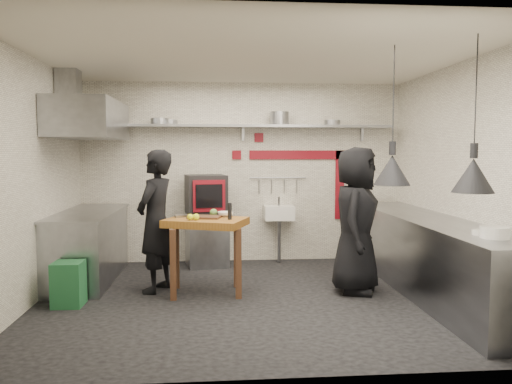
{
  "coord_description": "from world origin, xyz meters",
  "views": [
    {
      "loc": [
        -0.46,
        -5.75,
        1.72
      ],
      "look_at": [
        0.05,
        0.3,
        1.24
      ],
      "focal_mm": 35.0,
      "sensor_mm": 36.0,
      "label": 1
    }
  ],
  "objects": [
    {
      "name": "floor",
      "position": [
        0.0,
        0.0,
        0.0
      ],
      "size": [
        5.0,
        5.0,
        0.0
      ],
      "primitive_type": "plane",
      "color": "black",
      "rests_on": "ground"
    },
    {
      "name": "ceiling",
      "position": [
        0.0,
        0.0,
        2.8
      ],
      "size": [
        5.0,
        5.0,
        0.0
      ],
      "primitive_type": "plane",
      "color": "silver",
      "rests_on": "floor"
    },
    {
      "name": "wall_back",
      "position": [
        0.0,
        2.1,
        1.4
      ],
      "size": [
        5.0,
        0.04,
        2.8
      ],
      "primitive_type": "cube",
      "color": "silver",
      "rests_on": "floor"
    },
    {
      "name": "wall_front",
      "position": [
        0.0,
        -2.1,
        1.4
      ],
      "size": [
        5.0,
        0.04,
        2.8
      ],
      "primitive_type": "cube",
      "color": "silver",
      "rests_on": "floor"
    },
    {
      "name": "wall_left",
      "position": [
        -2.5,
        0.0,
        1.4
      ],
      "size": [
        0.04,
        4.2,
        2.8
      ],
      "primitive_type": "cube",
      "color": "silver",
      "rests_on": "floor"
    },
    {
      "name": "wall_right",
      "position": [
        2.5,
        0.0,
        1.4
      ],
      "size": [
        0.04,
        4.2,
        2.8
      ],
      "primitive_type": "cube",
      "color": "silver",
      "rests_on": "floor"
    },
    {
      "name": "red_band_horiz",
      "position": [
        0.95,
        2.08,
        1.68
      ],
      "size": [
        1.7,
        0.02,
        0.14
      ],
      "primitive_type": "cube",
      "color": "maroon",
      "rests_on": "wall_back"
    },
    {
      "name": "red_band_vert",
      "position": [
        1.55,
        2.08,
        1.2
      ],
      "size": [
        0.14,
        0.02,
        1.1
      ],
      "primitive_type": "cube",
      "color": "maroon",
      "rests_on": "wall_back"
    },
    {
      "name": "red_tile_a",
      "position": [
        0.25,
        2.08,
        1.95
      ],
      "size": [
        0.14,
        0.02,
        0.14
      ],
      "primitive_type": "cube",
      "color": "maroon",
      "rests_on": "wall_back"
    },
    {
      "name": "red_tile_b",
      "position": [
        -0.1,
        2.08,
        1.68
      ],
      "size": [
        0.14,
        0.02,
        0.14
      ],
      "primitive_type": "cube",
      "color": "maroon",
      "rests_on": "wall_back"
    },
    {
      "name": "back_shelf",
      "position": [
        0.0,
        1.92,
        2.12
      ],
      "size": [
        4.6,
        0.34,
        0.04
      ],
      "primitive_type": "cube",
      "color": "gray",
      "rests_on": "wall_back"
    },
    {
      "name": "shelf_bracket_left",
      "position": [
        -1.9,
        2.07,
        2.02
      ],
      "size": [
        0.04,
        0.06,
        0.24
      ],
      "primitive_type": "cube",
      "color": "gray",
      "rests_on": "wall_back"
    },
    {
      "name": "shelf_bracket_mid",
      "position": [
        0.0,
        2.07,
        2.02
      ],
      "size": [
        0.04,
        0.06,
        0.24
      ],
      "primitive_type": "cube",
      "color": "gray",
      "rests_on": "wall_back"
    },
    {
      "name": "shelf_bracket_right",
      "position": [
        1.9,
        2.07,
        2.02
      ],
      "size": [
        0.04,
        0.06,
        0.24
      ],
      "primitive_type": "cube",
      "color": "gray",
      "rests_on": "wall_back"
    },
    {
      "name": "pan_far_left",
      "position": [
        -1.27,
        1.92,
        2.19
      ],
      "size": [
        0.35,
        0.35,
        0.09
      ],
      "primitive_type": "cylinder",
      "rotation": [
        0.0,
        0.0,
        -0.37
      ],
      "color": "gray",
      "rests_on": "back_shelf"
    },
    {
      "name": "pan_mid_left",
      "position": [
        -1.13,
        1.92,
        2.18
      ],
      "size": [
        0.31,
        0.31,
        0.07
      ],
      "primitive_type": "cylinder",
      "rotation": [
        0.0,
        0.0,
        -0.24
      ],
      "color": "gray",
      "rests_on": "back_shelf"
    },
    {
      "name": "stock_pot",
      "position": [
        0.56,
        1.92,
        2.24
      ],
      "size": [
        0.38,
        0.38,
        0.2
      ],
      "primitive_type": "cylinder",
      "rotation": [
        0.0,
        0.0,
        0.39
      ],
      "color": "gray",
      "rests_on": "back_shelf"
    },
    {
      "name": "pan_right",
      "position": [
        1.38,
        1.92,
        2.18
      ],
      "size": [
        0.29,
        0.29,
        0.08
      ],
      "primitive_type": "cylinder",
      "rotation": [
        0.0,
        0.0,
        -0.17
      ],
      "color": "gray",
      "rests_on": "back_shelf"
    },
    {
      "name": "oven_stand",
      "position": [
        -0.57,
        1.77,
        0.4
      ],
      "size": [
        0.68,
        0.64,
        0.8
      ],
      "primitive_type": "cube",
      "rotation": [
        0.0,
        0.0,
        0.18
      ],
      "color": "gray",
      "rests_on": "floor"
    },
    {
      "name": "combi_oven",
      "position": [
        -0.58,
        1.76,
        1.09
      ],
      "size": [
        0.67,
        0.63,
        0.58
      ],
      "primitive_type": "cube",
      "rotation": [
        0.0,
        0.0,
        0.18
      ],
      "color": "black",
      "rests_on": "oven_stand"
    },
    {
      "name": "oven_door",
      "position": [
        -0.53,
        1.48,
        1.09
      ],
      "size": [
        0.47,
        0.11,
        0.46
      ],
      "primitive_type": "cube",
      "rotation": [
        0.0,
        0.0,
        0.18
      ],
      "color": "maroon",
      "rests_on": "combi_oven"
    },
    {
      "name": "oven_glass",
      "position": [
        -0.53,
        1.46,
        1.09
      ],
      "size": [
        0.39,
        0.09,
        0.34
      ],
      "primitive_type": "cube",
      "rotation": [
        0.0,
        0.0,
        0.18
      ],
      "color": "black",
      "rests_on": "oven_door"
    },
    {
      "name": "hand_sink",
      "position": [
        0.55,
        1.92,
        0.78
      ],
      "size": [
        0.46,
        0.34,
        0.22
      ],
      "primitive_type": "cube",
      "color": "white",
      "rests_on": "wall_back"
    },
    {
      "name": "sink_tap",
      "position": [
        0.55,
        1.92,
        0.96
      ],
      "size": [
        0.03,
        0.03,
        0.14
      ],
      "primitive_type": "cylinder",
      "color": "gray",
      "rests_on": "hand_sink"
    },
    {
      "name": "sink_drain",
      "position": [
        0.55,
        1.88,
        0.34
      ],
      "size": [
        0.06,
        0.06,
        0.66
      ],
      "primitive_type": "cylinder",
      "color": "gray",
      "rests_on": "floor"
    },
    {
      "name": "utensil_rail",
      "position": [
        0.55,
        2.06,
        1.32
      ],
      "size": [
        0.9,
        0.02,
        0.02
      ],
      "primitive_type": "cylinder",
      "rotation": [
        0.0,
        1.57,
        0.0
      ],
      "color": "gray",
      "rests_on": "wall_back"
    },
    {
      "name": "counter_right",
      "position": [
        2.15,
        0.0,
        0.45
      ],
      "size": [
        0.7,
        3.8,
        0.9
      ],
      "primitive_type": "cube",
      "color": "gray",
      "rests_on": "floor"
    },
    {
      "name": "counter_right_top",
      "position": [
        2.15,
        0.0,
        0.92
      ],
      "size": [
        0.76,
        3.9,
        0.03
      ],
      "primitive_type": "cube",
      "color": "gray",
      "rests_on": "counter_right"
    },
    {
      "name": "plate_stack",
      "position": [
        2.12,
        -1.4,
        0.99
      ],
      "size": [
        0.34,
        0.34,
        0.11
      ],
      "primitive_type": "cylinder",
      "rotation": [
        0.0,
        0.0,
        -0.4
      ],
      "color": "white",
      "rests_on": "counter_right_top"
    },
    {
      "name": "small_bowl_right",
      "position": [
        2.1,
        -1.22,
        0.96
      ],
      "size": [
        0.21,
        0.21,
        0.05
      ],
      "primitive_type": "cylinder",
      "rotation": [
        0.0,
        0.0,
        0.12
      ],
      "color": "white",
      "rests_on": "counter_right_top"
    },
    {
      "name": "counter_left",
      "position": [
        -2.15,
        1.05,
        0.45
      ],
      "size": [
        0.7,
        1.9,
        0.9
      ],
      "primitive_type": "cube",
      "color": "gray",
      "rests_on": "floor"
    },
    {
      "name": "counter_left_top",
      "position": [
        -2.15,
        1.05,
        0.92
      ],
      "size": [
        0.76,
        2.0,
        0.03
      ],
      "primitive_type": "cube",
      "color": "gray",
      "rests_on": "counter_left"
    },
    {
      "name": "extractor_hood",
      "position": [
        -2.1,
        1.05,
        2.15
      ],
      "size": [
        0.78,
        1.6,
        0.5
      ],
      "primitive_type": "cube",
      "color": "gray",
      "rests_on": "ceiling"
    },
    {
      "name": "hood_duct",
      "position": [
        -2.35,
        1.05,
        2.55
      ],
      "size": [
        0.28,
        0.28,
        0.5
      ],
      "primitive_type": "cube",
      "color": "gray",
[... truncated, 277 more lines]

